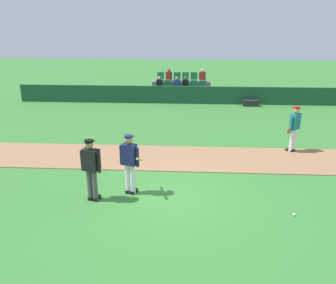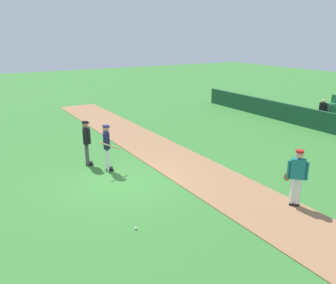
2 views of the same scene
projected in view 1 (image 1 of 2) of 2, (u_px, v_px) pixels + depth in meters
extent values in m
plane|color=#387A33|center=(170.00, 196.00, 9.51)|extent=(80.00, 80.00, 0.00)
cube|color=#9E704C|center=(174.00, 158.00, 12.22)|extent=(28.00, 2.42, 0.03)
cube|color=#19472D|center=(180.00, 95.00, 20.56)|extent=(20.00, 0.16, 1.07)
cube|color=slate|center=(181.00, 96.00, 22.05)|extent=(3.90, 2.10, 0.30)
cube|color=slate|center=(181.00, 92.00, 21.54)|extent=(3.80, 0.85, 0.40)
cube|color=#237542|center=(159.00, 88.00, 21.44)|extent=(0.44, 0.40, 0.08)
cube|color=#237542|center=(160.00, 84.00, 21.56)|extent=(0.44, 0.08, 0.50)
cube|color=black|center=(159.00, 84.00, 21.39)|extent=(0.32, 0.22, 0.52)
sphere|color=beige|center=(159.00, 78.00, 21.27)|extent=(0.20, 0.20, 0.20)
cube|color=#237542|center=(168.00, 89.00, 21.41)|extent=(0.44, 0.40, 0.08)
cube|color=#237542|center=(168.00, 84.00, 21.53)|extent=(0.44, 0.08, 0.50)
cube|color=#237542|center=(177.00, 89.00, 21.38)|extent=(0.44, 0.40, 0.08)
cube|color=#237542|center=(177.00, 84.00, 21.50)|extent=(0.44, 0.08, 0.50)
cube|color=#263F99|center=(177.00, 84.00, 21.33)|extent=(0.32, 0.22, 0.52)
sphere|color=tan|center=(177.00, 78.00, 21.21)|extent=(0.20, 0.20, 0.20)
cube|color=#237542|center=(185.00, 89.00, 21.35)|extent=(0.44, 0.40, 0.08)
cube|color=#237542|center=(185.00, 84.00, 21.47)|extent=(0.44, 0.08, 0.50)
cube|color=black|center=(185.00, 84.00, 21.29)|extent=(0.32, 0.22, 0.52)
sphere|color=brown|center=(185.00, 78.00, 21.18)|extent=(0.20, 0.20, 0.20)
cube|color=#237542|center=(194.00, 89.00, 21.31)|extent=(0.44, 0.40, 0.08)
cube|color=#237542|center=(194.00, 84.00, 21.44)|extent=(0.44, 0.08, 0.50)
cube|color=#237542|center=(203.00, 89.00, 21.28)|extent=(0.44, 0.40, 0.08)
cube|color=#237542|center=(203.00, 84.00, 21.41)|extent=(0.44, 0.08, 0.50)
cube|color=slate|center=(181.00, 84.00, 22.21)|extent=(3.80, 0.85, 0.40)
cube|color=#237542|center=(160.00, 80.00, 22.11)|extent=(0.44, 0.40, 0.08)
cube|color=#237542|center=(161.00, 76.00, 22.23)|extent=(0.44, 0.08, 0.50)
cube|color=#237542|center=(169.00, 80.00, 22.08)|extent=(0.44, 0.40, 0.08)
cube|color=#237542|center=(169.00, 76.00, 22.20)|extent=(0.44, 0.08, 0.50)
cube|color=red|center=(169.00, 75.00, 22.03)|extent=(0.32, 0.22, 0.52)
sphere|color=brown|center=(169.00, 70.00, 21.91)|extent=(0.20, 0.20, 0.20)
cube|color=#237542|center=(177.00, 80.00, 22.05)|extent=(0.44, 0.40, 0.08)
cube|color=#237542|center=(177.00, 76.00, 22.17)|extent=(0.44, 0.08, 0.50)
cube|color=#237542|center=(185.00, 80.00, 22.02)|extent=(0.44, 0.40, 0.08)
cube|color=#237542|center=(186.00, 76.00, 22.14)|extent=(0.44, 0.08, 0.50)
cube|color=#237542|center=(194.00, 80.00, 21.98)|extent=(0.44, 0.40, 0.08)
cube|color=#237542|center=(194.00, 76.00, 22.11)|extent=(0.44, 0.08, 0.50)
cube|color=#237542|center=(202.00, 80.00, 21.95)|extent=(0.44, 0.40, 0.08)
cube|color=#237542|center=(202.00, 76.00, 22.08)|extent=(0.44, 0.08, 0.50)
cube|color=red|center=(202.00, 76.00, 21.90)|extent=(0.32, 0.22, 0.52)
sphere|color=beige|center=(203.00, 70.00, 21.79)|extent=(0.20, 0.20, 0.20)
cylinder|color=white|center=(128.00, 179.00, 9.55)|extent=(0.14, 0.14, 0.90)
cylinder|color=white|center=(133.00, 180.00, 9.50)|extent=(0.14, 0.14, 0.90)
cube|color=black|center=(129.00, 190.00, 9.74)|extent=(0.19, 0.28, 0.10)
cube|color=black|center=(134.00, 191.00, 9.69)|extent=(0.19, 0.28, 0.10)
cube|color=#191E47|center=(129.00, 154.00, 9.28)|extent=(0.45, 0.33, 0.60)
cylinder|color=#191E47|center=(121.00, 155.00, 9.38)|extent=(0.09, 0.09, 0.55)
cylinder|color=#191E47|center=(137.00, 157.00, 9.21)|extent=(0.09, 0.09, 0.55)
sphere|color=#9E7051|center=(129.00, 140.00, 9.14)|extent=(0.22, 0.22, 0.22)
cylinder|color=#191E4C|center=(128.00, 136.00, 9.11)|extent=(0.23, 0.23, 0.06)
cube|color=#191E4C|center=(130.00, 136.00, 9.20)|extent=(0.21, 0.17, 0.02)
cylinder|color=tan|center=(139.00, 159.00, 9.33)|extent=(0.06, 0.80, 0.41)
cylinder|color=#4C4C4C|center=(90.00, 185.00, 9.17)|extent=(0.14, 0.14, 0.90)
cylinder|color=#4C4C4C|center=(95.00, 186.00, 9.12)|extent=(0.14, 0.14, 0.90)
cube|color=black|center=(92.00, 197.00, 9.36)|extent=(0.18, 0.28, 0.10)
cube|color=black|center=(97.00, 198.00, 9.31)|extent=(0.18, 0.28, 0.10)
cube|color=black|center=(90.00, 160.00, 8.90)|extent=(0.44, 0.32, 0.60)
cylinder|color=black|center=(82.00, 161.00, 8.99)|extent=(0.09, 0.09, 0.55)
cylinder|color=black|center=(99.00, 163.00, 8.84)|extent=(0.09, 0.09, 0.55)
sphere|color=#9E7051|center=(89.00, 145.00, 8.76)|extent=(0.22, 0.22, 0.22)
cylinder|color=black|center=(89.00, 141.00, 8.73)|extent=(0.23, 0.23, 0.06)
cube|color=black|center=(91.00, 141.00, 8.83)|extent=(0.21, 0.16, 0.02)
cube|color=black|center=(93.00, 158.00, 9.02)|extent=(0.45, 0.19, 0.56)
cylinder|color=white|center=(291.00, 141.00, 12.65)|extent=(0.14, 0.14, 0.90)
cylinder|color=white|center=(294.00, 140.00, 12.74)|extent=(0.14, 0.14, 0.90)
cube|color=black|center=(289.00, 151.00, 12.82)|extent=(0.26, 0.27, 0.10)
cube|color=black|center=(291.00, 150.00, 12.92)|extent=(0.26, 0.27, 0.10)
cube|color=#197075|center=(295.00, 122.00, 12.45)|extent=(0.44, 0.43, 0.60)
cylinder|color=#197075|center=(291.00, 124.00, 12.32)|extent=(0.09, 0.09, 0.55)
cylinder|color=#197075|center=(299.00, 122.00, 12.61)|extent=(0.09, 0.09, 0.55)
sphere|color=tan|center=(297.00, 110.00, 12.31)|extent=(0.22, 0.22, 0.22)
cylinder|color=#B21919|center=(297.00, 108.00, 12.27)|extent=(0.23, 0.23, 0.06)
cube|color=#B21919|center=(294.00, 108.00, 12.36)|extent=(0.21, 0.21, 0.02)
ellipsoid|color=brown|center=(289.00, 130.00, 12.42)|extent=(0.23, 0.22, 0.28)
sphere|color=white|center=(294.00, 214.00, 8.53)|extent=(0.07, 0.07, 0.07)
cube|color=#232328|center=(251.00, 103.00, 20.01)|extent=(0.90, 0.36, 0.36)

